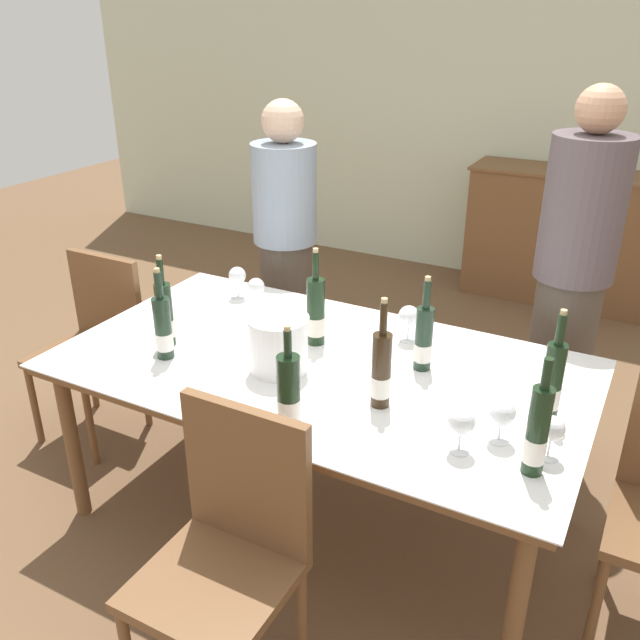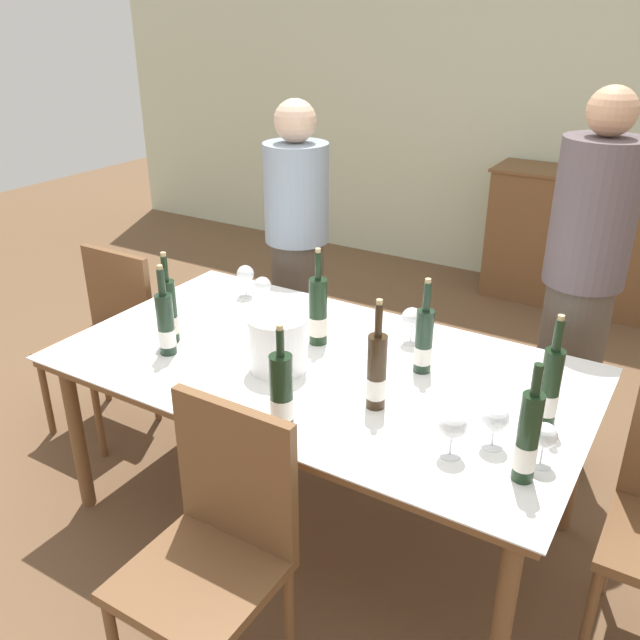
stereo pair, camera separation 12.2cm
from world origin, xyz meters
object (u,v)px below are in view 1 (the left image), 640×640
wine_glass_2 (256,288)px  person_host (286,254)px  dining_table (320,376)px  chair_left_end (95,335)px  sideboard_cabinet (563,237)px  wine_glass_1 (409,317)px  wine_bottle_2 (424,339)px  wine_bottle_5 (163,328)px  ice_bucket (279,342)px  wine_bottle_0 (165,316)px  wine_glass_4 (462,422)px  chair_near_front (230,542)px  person_guest_left (570,290)px  wine_bottle_7 (552,381)px  wine_bottle_1 (316,313)px  wine_bottle_6 (537,433)px  wine_bottle_3 (289,395)px  wine_glass_3 (552,430)px  wine_bottle_4 (381,371)px  wine_glass_0 (502,414)px  wine_glass_5 (237,277)px

wine_glass_2 → person_host: person_host is taller
dining_table → chair_left_end: (-1.29, 0.08, -0.16)m
sideboard_cabinet → wine_glass_1: bearing=-94.2°
chair_left_end → person_host: person_host is taller
wine_bottle_2 → wine_bottle_5: 0.98m
ice_bucket → wine_bottle_0: 0.50m
wine_glass_4 → chair_near_front: size_ratio=0.16×
person_guest_left → ice_bucket: bearing=-130.3°
dining_table → chair_left_end: bearing=176.2°
ice_bucket → wine_bottle_7: bearing=8.8°
wine_bottle_1 → sideboard_cabinet: bearing=79.5°
person_host → wine_glass_2: bearing=-71.1°
wine_bottle_1 → wine_bottle_6: bearing=-24.5°
ice_bucket → chair_near_front: chair_near_front is taller
wine_bottle_6 → person_guest_left: person_guest_left is taller
wine_bottle_1 → wine_bottle_5: wine_bottle_1 is taller
wine_bottle_1 → wine_bottle_7: size_ratio=1.04×
sideboard_cabinet → wine_glass_4: bearing=-85.9°
wine_bottle_3 → wine_glass_1: size_ratio=2.39×
wine_bottle_7 → wine_glass_4: (-0.20, -0.33, -0.03)m
ice_bucket → wine_glass_3: 1.00m
wine_bottle_5 → person_guest_left: (1.29, 1.13, -0.00)m
wine_bottle_6 → person_host: person_host is taller
wine_bottle_2 → wine_glass_2: size_ratio=2.42×
person_host → wine_bottle_4: bearing=-46.4°
person_guest_left → wine_glass_1: bearing=-133.0°
wine_bottle_0 → wine_glass_2: size_ratio=2.48×
person_host → wine_glass_3: bearing=-34.7°
dining_table → wine_bottle_7: bearing=2.3°
dining_table → wine_bottle_2: 0.42m
wine_bottle_4 → wine_glass_0: (0.41, -0.02, -0.03)m
wine_bottle_3 → person_guest_left: person_guest_left is taller
wine_glass_2 → wine_glass_5: bearing=152.3°
wine_glass_2 → wine_bottle_6: bearing=-23.8°
wine_bottle_5 → chair_near_front: wine_bottle_5 is taller
chair_left_end → person_guest_left: 2.21m
dining_table → wine_bottle_1: wine_bottle_1 is taller
wine_bottle_0 → wine_bottle_7: wine_bottle_7 is taller
wine_glass_5 → ice_bucket: bearing=-43.4°
wine_bottle_2 → wine_glass_5: (-0.99, 0.24, -0.02)m
wine_glass_2 → wine_glass_4: bearing=-27.9°
wine_glass_5 → person_host: person_host is taller
wine_bottle_0 → wine_glass_0: (1.34, -0.03, -0.03)m
person_host → wine_glass_1: bearing=-31.3°
ice_bucket → wine_bottle_1: (0.02, 0.26, 0.02)m
wine_glass_3 → sideboard_cabinet: bearing=98.7°
ice_bucket → wine_bottle_3: (0.23, -0.31, 0.01)m
wine_bottle_2 → wine_glass_0: size_ratio=2.50×
wine_bottle_1 → person_guest_left: size_ratio=0.23×
chair_near_front → wine_bottle_7: bearing=48.8°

